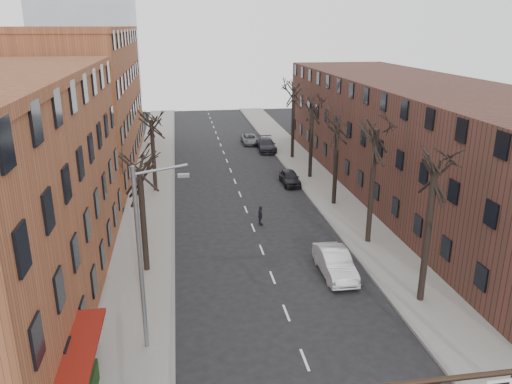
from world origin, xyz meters
name	(u,v)px	position (x,y,z in m)	size (l,w,h in m)	color
sidewalk_left	(152,188)	(-8.00, 35.00, 0.07)	(4.00, 90.00, 0.15)	gray
sidewalk_right	(316,180)	(8.00, 35.00, 0.07)	(4.00, 90.00, 0.15)	gray
building_left_far	(73,102)	(-16.00, 44.00, 7.00)	(12.00, 28.00, 14.00)	brown
building_right	(421,139)	(16.00, 30.00, 5.00)	(12.00, 50.00, 10.00)	#4D2923
tree_right_b	(420,301)	(7.60, 12.00, 0.00)	(5.20, 5.20, 10.80)	black
tree_right_c	(367,243)	(7.60, 20.00, 0.00)	(5.20, 5.20, 11.60)	black
tree_right_d	(334,205)	(7.60, 28.00, 0.00)	(5.20, 5.20, 10.00)	black
tree_right_e	(310,178)	(7.60, 36.00, 0.00)	(5.20, 5.20, 10.80)	black
tree_right_f	(292,158)	(7.60, 44.00, 0.00)	(5.20, 5.20, 11.60)	black
tree_left_a	(147,271)	(-7.60, 18.00, 0.00)	(5.20, 5.20, 9.50)	black
tree_left_b	(156,191)	(-7.60, 34.00, 0.00)	(5.20, 5.20, 9.50)	black
streetlight	(143,252)	(-7.03, 10.00, 5.01)	(2.45, 0.22, 9.03)	slate
silver_sedan	(335,263)	(3.85, 15.79, 0.79)	(1.68, 4.82, 1.59)	silver
parked_car_near	(290,178)	(5.13, 34.22, 0.69)	(1.62, 4.03, 1.37)	black
parked_car_mid	(267,145)	(5.30, 47.99, 0.74)	(2.08, 5.11, 1.48)	black
parked_car_far	(250,139)	(3.80, 52.12, 0.60)	(1.98, 4.29, 1.19)	#5C5E64
pedestrian_crossing	(260,216)	(0.63, 24.40, 0.78)	(0.91, 0.38, 1.56)	black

